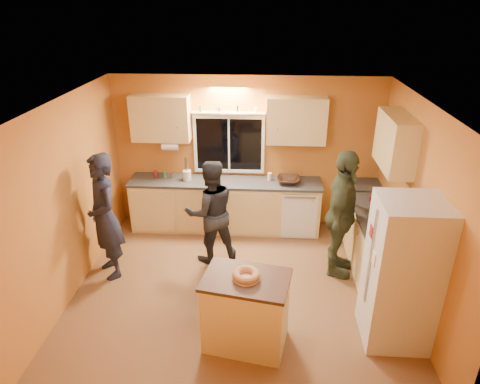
# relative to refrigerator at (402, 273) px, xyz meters

# --- Properties ---
(ground) EXTENTS (4.50, 4.50, 0.00)m
(ground) POSITION_rel_refrigerator_xyz_m (-1.89, 0.80, -0.90)
(ground) COLOR brown
(ground) RESTS_ON ground
(room_shell) EXTENTS (4.54, 4.04, 2.61)m
(room_shell) POSITION_rel_refrigerator_xyz_m (-1.77, 1.21, 0.72)
(room_shell) COLOR #AF6C2D
(room_shell) RESTS_ON ground
(back_counter) EXTENTS (4.23, 0.62, 0.90)m
(back_counter) POSITION_rel_refrigerator_xyz_m (-1.88, 2.50, -0.45)
(back_counter) COLOR #DFBA75
(back_counter) RESTS_ON ground
(right_counter) EXTENTS (0.62, 1.84, 0.90)m
(right_counter) POSITION_rel_refrigerator_xyz_m (0.06, 1.30, -0.45)
(right_counter) COLOR #DFBA75
(right_counter) RESTS_ON ground
(refrigerator) EXTENTS (0.72, 0.70, 1.80)m
(refrigerator) POSITION_rel_refrigerator_xyz_m (0.00, 0.00, 0.00)
(refrigerator) COLOR silver
(refrigerator) RESTS_ON ground
(island) EXTENTS (1.05, 0.81, 0.92)m
(island) POSITION_rel_refrigerator_xyz_m (-1.74, -0.23, -0.43)
(island) COLOR #DFBA75
(island) RESTS_ON ground
(bundt_pastry) EXTENTS (0.31, 0.31, 0.09)m
(bundt_pastry) POSITION_rel_refrigerator_xyz_m (-1.74, -0.23, 0.06)
(bundt_pastry) COLOR #B4774A
(bundt_pastry) RESTS_ON island
(person_left) EXTENTS (0.76, 0.81, 1.85)m
(person_left) POSITION_rel_refrigerator_xyz_m (-3.79, 1.05, 0.03)
(person_left) COLOR black
(person_left) RESTS_ON ground
(person_center) EXTENTS (0.96, 0.86, 1.62)m
(person_center) POSITION_rel_refrigerator_xyz_m (-2.36, 1.53, -0.09)
(person_center) COLOR black
(person_center) RESTS_ON ground
(person_right) EXTENTS (0.74, 1.19, 1.89)m
(person_right) POSITION_rel_refrigerator_xyz_m (-0.48, 1.29, 0.04)
(person_right) COLOR #333824
(person_right) RESTS_ON ground
(mixing_bowl) EXTENTS (0.42, 0.42, 0.10)m
(mixing_bowl) POSITION_rel_refrigerator_xyz_m (-1.18, 2.49, 0.05)
(mixing_bowl) COLOR black
(mixing_bowl) RESTS_ON back_counter
(utensil_crock) EXTENTS (0.14, 0.14, 0.17)m
(utensil_crock) POSITION_rel_refrigerator_xyz_m (-2.88, 2.49, 0.09)
(utensil_crock) COLOR #EEDEC7
(utensil_crock) RESTS_ON back_counter
(potted_plant) EXTENTS (0.35, 0.33, 0.32)m
(potted_plant) POSITION_rel_refrigerator_xyz_m (0.03, 1.10, 0.16)
(potted_plant) COLOR gray
(potted_plant) RESTS_ON right_counter
(red_box) EXTENTS (0.19, 0.16, 0.07)m
(red_box) POSITION_rel_refrigerator_xyz_m (0.12, 1.89, 0.04)
(red_box) COLOR maroon
(red_box) RESTS_ON right_counter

